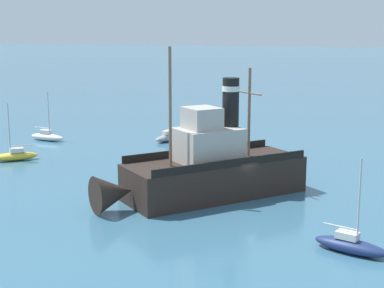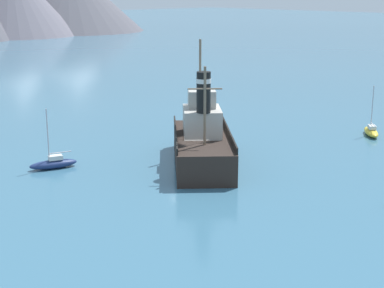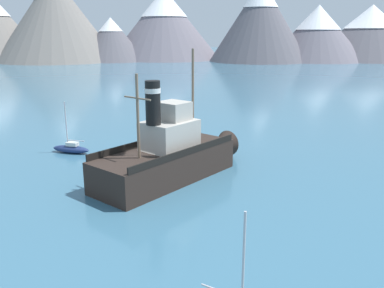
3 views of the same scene
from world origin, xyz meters
name	(u,v)px [view 3 (image 3 of 3)]	position (x,y,z in m)	size (l,w,h in m)	color
ground_plane	(144,180)	(0.00, 0.00, 0.00)	(600.00, 600.00, 0.00)	#38667F
mountain_ridge	(169,24)	(-4.70, 142.83, 14.41)	(205.29, 61.58, 33.46)	slate
old_tugboat	(171,155)	(2.10, 0.67, 1.83)	(11.89, 13.16, 9.90)	#2D231E
sailboat_navy	(71,148)	(-7.75, 7.58, 0.43)	(3.96, 2.16, 4.90)	navy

